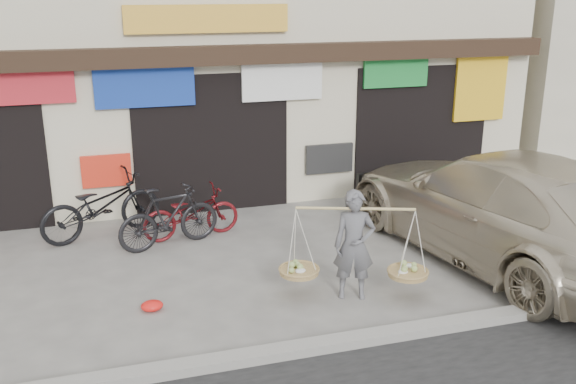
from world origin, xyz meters
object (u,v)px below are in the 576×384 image
object	(u,v)px
bike_0	(101,206)
suv	(500,206)
street_vendor	(354,249)
bike_1	(169,217)
bike_2	(191,213)

from	to	relation	value
bike_0	suv	distance (m)	6.78
street_vendor	bike_1	xyz separation A→B (m)	(-2.28, 2.64, -0.19)
bike_0	bike_2	world-z (taller)	bike_0
bike_0	bike_2	bearing A→B (deg)	-128.89
street_vendor	bike_2	bearing A→B (deg)	141.37
street_vendor	suv	distance (m)	2.87
suv	bike_0	bearing A→B (deg)	-34.38
bike_0	street_vendor	bearing A→B (deg)	-156.54
street_vendor	bike_0	distance (m)	4.83
bike_2	bike_1	bearing A→B (deg)	120.19
street_vendor	bike_0	world-z (taller)	street_vendor
bike_0	suv	bearing A→B (deg)	-135.28
bike_1	bike_2	xyz separation A→B (m)	(0.42, 0.33, -0.08)
street_vendor	bike_1	distance (m)	3.50
street_vendor	bike_2	size ratio (longest dim) A/B	1.17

